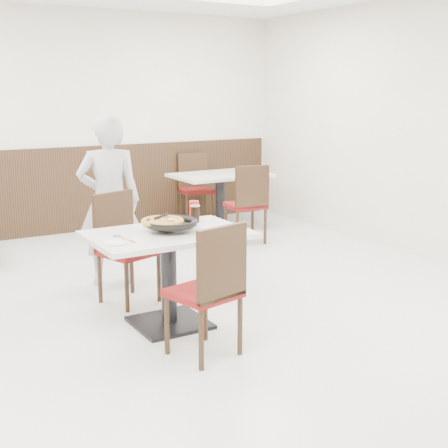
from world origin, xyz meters
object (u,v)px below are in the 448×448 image
chair_far (128,249)px  diner_person (109,201)px  pizza_pan (171,226)px  side_plate (116,242)px  red_cup (194,211)px  bg_table_right (220,203)px  bg_chair_right_far (196,189)px  pizza (163,223)px  chair_near (203,289)px  main_table (169,279)px  bg_chair_right_near (245,203)px  cola_glass (195,214)px

chair_far → diner_person: 0.67m
pizza_pan → side_plate: bearing=-162.7°
red_cup → bg_table_right: bearing=55.5°
side_plate → bg_chair_right_far: bg_chair_right_far is taller
diner_person → pizza: bearing=107.1°
chair_near → chair_far: same height
bg_chair_right_far → chair_far: bearing=65.3°
chair_near → pizza_pan: (0.07, 0.64, 0.32)m
main_table → bg_chair_right_near: (1.96, 1.98, 0.10)m
pizza → diner_person: bearing=89.4°
cola_glass → bg_chair_right_far: size_ratio=0.14×
side_plate → bg_chair_right_far: bearing=54.2°
chair_near → side_plate: bearing=118.4°
chair_far → red_cup: (0.45, -0.37, 0.35)m
pizza → bg_chair_right_near: 2.79m
side_plate → cola_glass: (0.82, 0.36, 0.06)m
red_cup → diner_person: 1.03m
diner_person → bg_chair_right_near: bearing=-141.9°
chair_far → pizza: size_ratio=3.24×
pizza_pan → bg_table_right: size_ratio=0.30×
diner_person → bg_table_right: size_ratio=1.33×
diner_person → bg_chair_right_near: diner_person is taller
red_cup → bg_table_right: 2.91m
cola_glass → red_cup: red_cup is taller
main_table → chair_near: bearing=-93.6°
main_table → bg_chair_right_far: (1.98, 3.26, 0.10)m
bg_chair_right_near → chair_near: bearing=-119.1°
cola_glass → bg_chair_right_near: size_ratio=0.14×
diner_person → side_plate: bearing=89.3°
bg_table_right → bg_chair_right_far: bg_chair_right_far is taller
chair_far → chair_near: bearing=73.0°
red_cup → chair_far: bearing=140.6°
main_table → pizza: pizza is taller
side_plate → bg_table_right: (2.48, 2.80, -0.38)m
pizza_pan → chair_far: bearing=98.7°
main_table → bg_table_right: size_ratio=1.00×
chair_near → chair_far: size_ratio=1.00×
pizza → bg_chair_right_near: bg_chair_right_near is taller
chair_far → side_plate: (-0.41, -0.80, 0.28)m
pizza_pan → chair_near: bearing=-96.5°
chair_far → bg_table_right: bearing=-154.2°
side_plate → cola_glass: bearing=23.6°
chair_far → side_plate: size_ratio=5.63×
side_plate → diner_person: bearing=71.6°
chair_far → bg_chair_right_far: same height
pizza → side_plate: pizza is taller
diner_person → cola_glass: bearing=127.1°
chair_near → bg_chair_right_near: 3.29m
main_table → pizza_pan: 0.42m
chair_near → bg_chair_right_near: bearing=39.4°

